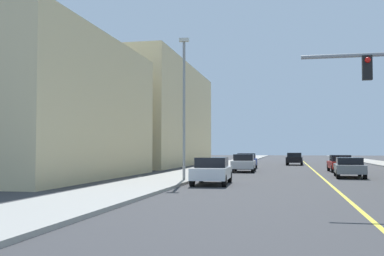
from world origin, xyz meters
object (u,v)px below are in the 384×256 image
car_silver (244,163)px  car_red (340,163)px  street_lamp (184,101)px  car_gray (349,167)px  car_black (295,159)px  car_blue (247,161)px  car_white (212,171)px

car_silver → car_red: (7.98, 1.50, -0.02)m
street_lamp → car_gray: street_lamp is taller
car_black → car_red: bearing=-74.9°
car_blue → car_red: bearing=146.4°
car_blue → street_lamp: bearing=83.0°
car_silver → car_red: size_ratio=0.98×
car_black → car_white: size_ratio=0.99×
car_white → car_red: bearing=-120.1°
car_white → car_blue: 20.98m
street_lamp → car_blue: (1.90, 19.65, -3.96)m
car_black → car_blue: 12.09m
car_black → car_blue: car_blue is taller
car_silver → car_red: car_silver is taller
car_silver → car_gray: size_ratio=0.95×
car_black → car_gray: bearing=-79.2°
car_black → car_red: 16.72m
street_lamp → car_white: bearing=-35.2°
car_white → car_blue: (0.03, 20.98, 0.03)m
car_black → car_white: (-4.81, -32.08, 0.00)m
car_white → street_lamp: bearing=-37.4°
car_white → car_black: bearing=-100.7°
car_red → car_gray: size_ratio=0.97×
street_lamp → car_white: (1.88, -1.33, -3.99)m
street_lamp → car_red: size_ratio=1.91×
car_blue → car_gray: size_ratio=0.90×
car_white → car_red: 17.82m
car_black → car_white: 32.44m
street_lamp → car_red: street_lamp is taller
car_white → car_red: car_white is taller
car_blue → car_red: (8.33, -5.24, -0.05)m
car_silver → car_blue: bearing=-88.5°
street_lamp → car_blue: 20.14m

